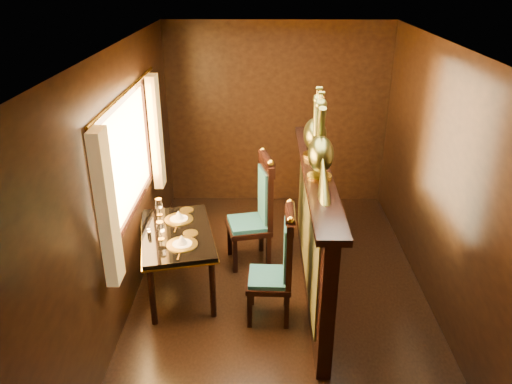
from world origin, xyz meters
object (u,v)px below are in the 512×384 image
chair_left (281,262)px  chair_right (259,207)px  peacock_left (322,139)px  dining_table (177,238)px  peacock_right (316,121)px

chair_left → chair_right: chair_right is taller
chair_right → peacock_left: bearing=-67.5°
chair_left → chair_right: size_ratio=0.90×
dining_table → peacock_right: peacock_right is taller
chair_left → peacock_left: peacock_left is taller
dining_table → chair_left: 1.13m
peacock_left → peacock_right: 0.56m
dining_table → peacock_right: 1.82m
chair_right → peacock_left: (0.55, -0.78, 1.06)m
peacock_right → peacock_left: bearing=-90.0°
peacock_left → chair_left: bearing=-145.8°
dining_table → chair_right: size_ratio=0.98×
dining_table → peacock_left: 1.79m
chair_right → peacock_right: bearing=-34.6°
peacock_right → chair_left: bearing=-113.2°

